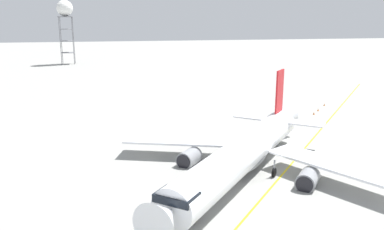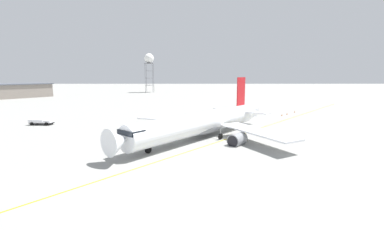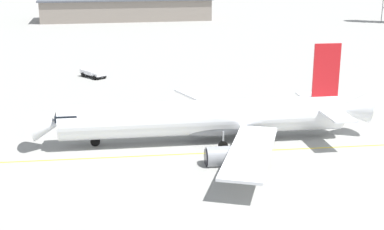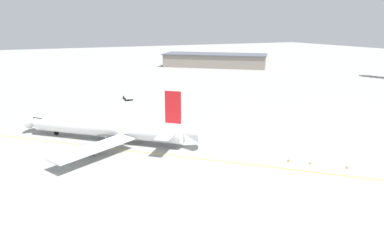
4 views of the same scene
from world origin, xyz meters
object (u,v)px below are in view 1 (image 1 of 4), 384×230
object	(u,v)px
safety_cone_mid	(318,110)
radar_tower	(65,10)
airliner_main	(244,154)
safety_cone_far	(324,104)
safety_cone_near	(314,113)

from	to	relation	value
safety_cone_mid	radar_tower	bearing A→B (deg)	-60.87
airliner_main	safety_cone_mid	size ratio (longest dim) A/B	58.60
airliner_main	safety_cone_mid	xyz separation A→B (m)	(-26.68, -29.14, -2.43)
radar_tower	safety_cone_far	distance (m)	116.82
safety_cone_mid	safety_cone_far	bearing A→B (deg)	-132.45
airliner_main	safety_cone_near	distance (m)	35.98
radar_tower	safety_cone_far	xyz separation A→B (m)	(-60.73, 97.46, -21.46)
safety_cone_mid	safety_cone_near	bearing A→B (deg)	47.55
airliner_main	radar_tower	world-z (taller)	radar_tower
safety_cone_mid	airliner_main	bearing A→B (deg)	47.53
radar_tower	safety_cone_mid	size ratio (longest dim) A/B	47.00
radar_tower	safety_cone_far	bearing A→B (deg)	121.93
safety_cone_mid	safety_cone_far	xyz separation A→B (m)	(-3.99, -4.36, 0.00)
radar_tower	safety_cone_mid	distance (m)	118.52
airliner_main	safety_cone_near	world-z (taller)	airliner_main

